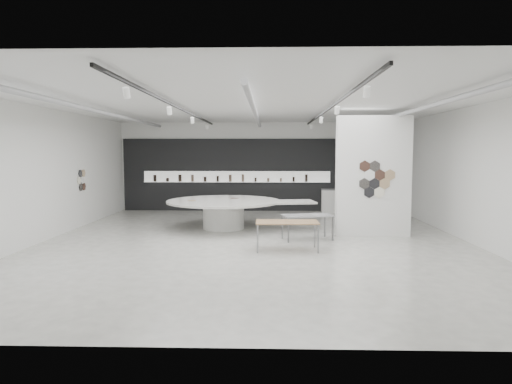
{
  "coord_description": "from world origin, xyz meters",
  "views": [
    {
      "loc": [
        0.39,
        -12.68,
        2.53
      ],
      "look_at": [
        -0.01,
        1.2,
        1.31
      ],
      "focal_mm": 32.0,
      "sensor_mm": 36.0,
      "label": 1
    }
  ],
  "objects_px": {
    "partition_column": "(373,177)",
    "kitchen_counter": "(342,201)",
    "sample_table_stone": "(307,217)",
    "sample_table_wood": "(287,224)",
    "display_island": "(226,210)"
  },
  "relations": [
    {
      "from": "partition_column",
      "to": "sample_table_stone",
      "type": "bearing_deg",
      "value": -162.92
    },
    {
      "from": "display_island",
      "to": "sample_table_stone",
      "type": "height_order",
      "value": "display_island"
    },
    {
      "from": "partition_column",
      "to": "display_island",
      "type": "relative_size",
      "value": 0.7
    },
    {
      "from": "sample_table_wood",
      "to": "kitchen_counter",
      "type": "xyz_separation_m",
      "value": [
        2.6,
        7.55,
        -0.21
      ]
    },
    {
      "from": "sample_table_wood",
      "to": "kitchen_counter",
      "type": "height_order",
      "value": "kitchen_counter"
    },
    {
      "from": "kitchen_counter",
      "to": "sample_table_stone",
      "type": "bearing_deg",
      "value": -103.66
    },
    {
      "from": "sample_table_stone",
      "to": "sample_table_wood",
      "type": "bearing_deg",
      "value": -114.06
    },
    {
      "from": "display_island",
      "to": "kitchen_counter",
      "type": "relative_size",
      "value": 2.94
    },
    {
      "from": "sample_table_stone",
      "to": "kitchen_counter",
      "type": "bearing_deg",
      "value": 72.26
    },
    {
      "from": "sample_table_stone",
      "to": "display_island",
      "type": "bearing_deg",
      "value": 143.92
    },
    {
      "from": "partition_column",
      "to": "display_island",
      "type": "height_order",
      "value": "partition_column"
    },
    {
      "from": "partition_column",
      "to": "kitchen_counter",
      "type": "bearing_deg",
      "value": 90.45
    },
    {
      "from": "sample_table_stone",
      "to": "kitchen_counter",
      "type": "distance_m",
      "value": 6.43
    },
    {
      "from": "sample_table_wood",
      "to": "sample_table_stone",
      "type": "distance_m",
      "value": 1.57
    },
    {
      "from": "partition_column",
      "to": "sample_table_stone",
      "type": "distance_m",
      "value": 2.38
    }
  ]
}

